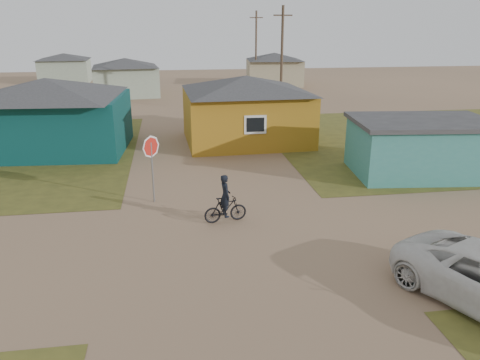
# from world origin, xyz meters

# --- Properties ---
(ground) EXTENTS (120.00, 120.00, 0.00)m
(ground) POSITION_xyz_m (0.00, 0.00, 0.00)
(ground) COLOR #917053
(grass_ne) EXTENTS (20.00, 18.00, 0.00)m
(grass_ne) POSITION_xyz_m (14.00, 13.00, 0.01)
(grass_ne) COLOR brown
(grass_ne) RESTS_ON ground
(house_teal) EXTENTS (8.93, 7.08, 4.00)m
(house_teal) POSITION_xyz_m (-8.50, 13.50, 2.05)
(house_teal) COLOR #093636
(house_teal) RESTS_ON ground
(house_yellow) EXTENTS (7.72, 6.76, 3.90)m
(house_yellow) POSITION_xyz_m (2.50, 14.00, 2.00)
(house_yellow) COLOR #A57219
(house_yellow) RESTS_ON ground
(shed_turquoise) EXTENTS (6.71, 4.93, 2.60)m
(shed_turquoise) POSITION_xyz_m (9.50, 6.50, 1.31)
(shed_turquoise) COLOR teal
(shed_turquoise) RESTS_ON ground
(house_pale_west) EXTENTS (7.04, 6.15, 3.60)m
(house_pale_west) POSITION_xyz_m (-6.00, 34.00, 1.86)
(house_pale_west) COLOR #96A58D
(house_pale_west) RESTS_ON ground
(house_beige_east) EXTENTS (6.95, 6.05, 3.60)m
(house_beige_east) POSITION_xyz_m (10.00, 40.00, 1.86)
(house_beige_east) COLOR tan
(house_beige_east) RESTS_ON ground
(house_pale_north) EXTENTS (6.28, 5.81, 3.40)m
(house_pale_north) POSITION_xyz_m (-14.00, 46.00, 1.75)
(house_pale_north) COLOR #96A58D
(house_pale_north) RESTS_ON ground
(utility_pole_near) EXTENTS (1.40, 0.20, 8.00)m
(utility_pole_near) POSITION_xyz_m (6.50, 22.00, 4.14)
(utility_pole_near) COLOR brown
(utility_pole_near) RESTS_ON ground
(utility_pole_far) EXTENTS (1.40, 0.20, 8.00)m
(utility_pole_far) POSITION_xyz_m (7.50, 38.00, 4.14)
(utility_pole_far) COLOR brown
(utility_pole_far) RESTS_ON ground
(stop_sign) EXTENTS (0.82, 0.41, 2.71)m
(stop_sign) POSITION_xyz_m (-2.74, 4.66, 1.97)
(stop_sign) COLOR gray
(stop_sign) RESTS_ON ground
(cyclist) EXTENTS (1.61, 0.69, 1.76)m
(cyclist) POSITION_xyz_m (-0.16, 2.27, 0.64)
(cyclist) COLOR black
(cyclist) RESTS_ON ground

